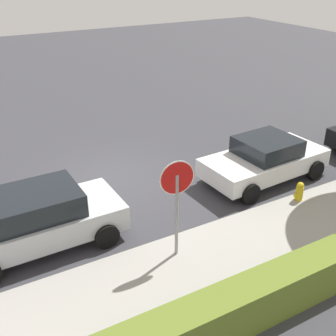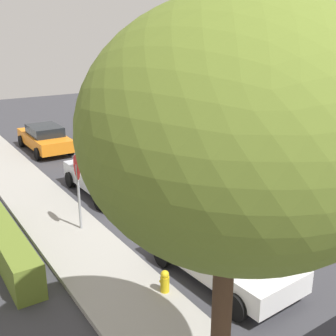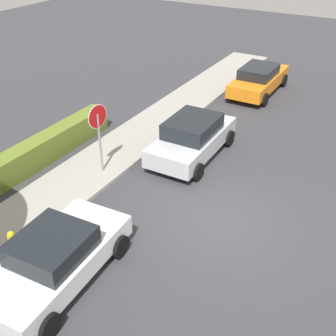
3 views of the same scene
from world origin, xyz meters
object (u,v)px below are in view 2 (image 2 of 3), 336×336
at_px(stop_sign, 78,179).
at_px(parked_car_white, 224,254).
at_px(parked_car_silver, 105,174).
at_px(street_tree_near_corner, 240,132).
at_px(parked_car_orange, 45,138).
at_px(fire_hydrant, 165,283).

bearing_deg(stop_sign, parked_car_white, -155.03).
height_order(parked_car_silver, street_tree_near_corner, street_tree_near_corner).
xyz_separation_m(stop_sign, street_tree_near_corner, (-7.97, 0.76, 3.18)).
relative_size(parked_car_silver, street_tree_near_corner, 0.62).
xyz_separation_m(stop_sign, parked_car_orange, (10.11, -2.07, -1.09)).
bearing_deg(fire_hydrant, parked_car_white, -94.83).
height_order(parked_car_silver, fire_hydrant, parked_car_silver).
xyz_separation_m(street_tree_near_corner, fire_hydrant, (3.57, -1.15, -4.64)).
height_order(stop_sign, fire_hydrant, stop_sign).
bearing_deg(stop_sign, street_tree_near_corner, 174.57).
bearing_deg(street_tree_near_corner, stop_sign, -5.43).
relative_size(stop_sign, parked_car_orange, 0.58).
distance_m(stop_sign, parked_car_orange, 10.37).
bearing_deg(parked_car_orange, parked_car_white, -179.81).
bearing_deg(parked_car_white, street_tree_near_corner, 140.04).
height_order(stop_sign, parked_car_white, stop_sign).
bearing_deg(street_tree_near_corner, parked_car_orange, -8.88).
height_order(parked_car_silver, parked_car_orange, parked_car_silver).
xyz_separation_m(parked_car_white, parked_car_orange, (14.65, 0.05, 0.01)).
bearing_deg(fire_hydrant, parked_car_silver, -13.74).
height_order(parked_car_orange, fire_hydrant, parked_car_orange).
bearing_deg(parked_car_orange, fire_hydrant, 173.42).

